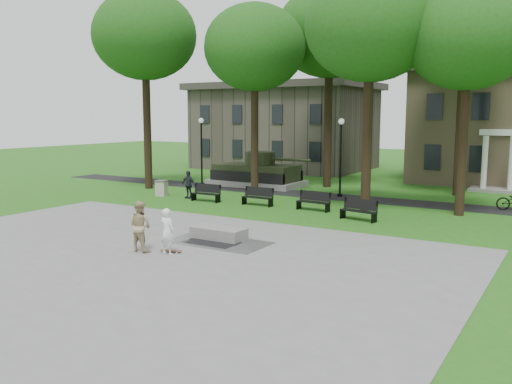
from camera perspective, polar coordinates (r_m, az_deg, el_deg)
ground at (r=23.05m, az=-4.25°, el=-4.26°), size 120.00×120.00×0.00m
plaza at (r=19.32m, az=-12.96°, el=-6.85°), size 22.00×16.00×0.02m
footpath at (r=33.38m, az=7.82°, el=-0.45°), size 44.00×2.60×0.01m
building_left at (r=50.90m, az=3.05°, el=6.60°), size 15.00×10.00×7.20m
tree_0 at (r=37.45m, az=-11.64°, el=15.77°), size 6.80×6.80×12.97m
tree_1 at (r=34.00m, az=-0.15°, el=14.90°), size 6.20×6.20×11.63m
tree_2 at (r=28.81m, az=11.94°, el=16.69°), size 6.60×6.60×12.16m
tree_3 at (r=28.50m, az=21.46°, el=14.96°), size 6.00×6.00×11.19m
tree_4 at (r=37.88m, az=7.77°, el=16.32°), size 7.20×7.20×13.50m
tree_5 at (r=35.73m, az=21.13°, el=15.20°), size 6.40×6.40×12.44m
lamp_left at (r=38.41m, az=-5.77°, el=4.88°), size 0.36×0.36×4.73m
lamp_mid at (r=33.17m, az=8.91°, el=4.31°), size 0.36×0.36×4.73m
tank_monument at (r=37.99m, az=0.10°, el=1.95°), size 7.45×3.40×2.40m
puddle at (r=21.20m, az=-4.75°, el=-5.31°), size 2.20×1.20×0.00m
concrete_block at (r=21.79m, az=-3.94°, el=-4.33°), size 2.20×1.00×0.45m
skateboard at (r=19.88m, az=-8.95°, el=-6.19°), size 0.80×0.43×0.07m
skateboarder at (r=19.44m, az=-9.34°, el=-4.11°), size 0.62×0.41×1.67m
friend_watching at (r=20.06m, az=-12.12°, el=-3.53°), size 0.92×0.73×1.86m
pedestrian_walker at (r=32.46m, az=-7.15°, el=0.79°), size 1.00×0.46×1.66m
park_bench_0 at (r=31.24m, az=-5.23°, el=-0.04°), size 1.81×0.54×1.00m
park_bench_1 at (r=29.72m, az=0.23°, el=-0.42°), size 1.80×0.52×1.00m
park_bench_2 at (r=28.31m, az=6.11°, el=-0.90°), size 1.82×0.63×1.00m
park_bench_3 at (r=26.01m, az=10.79°, el=-1.79°), size 1.85×0.84×1.00m
trash_bin at (r=33.75m, az=-9.90°, el=0.42°), size 0.81×0.81×0.96m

